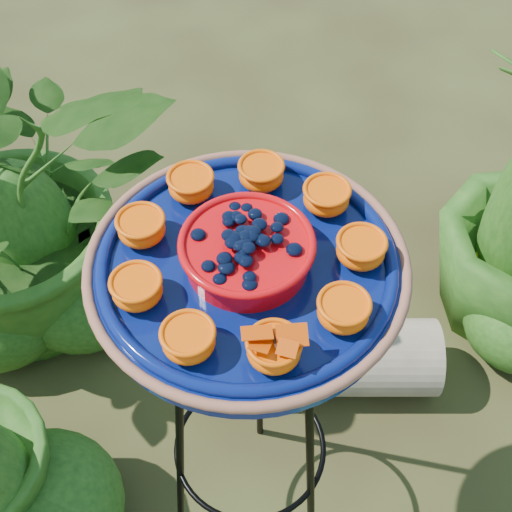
% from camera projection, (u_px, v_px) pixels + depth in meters
% --- Properties ---
extents(ground_plane, '(20.00, 20.00, 0.00)m').
position_uv_depth(ground_plane, '(242.00, 464.00, 1.95)').
color(ground_plane, '#2F2414').
rests_on(ground_plane, ground).
extents(tripod_stand, '(0.37, 0.39, 0.96)m').
position_uv_depth(tripod_stand, '(249.00, 394.00, 1.44)').
color(tripod_stand, black).
rests_on(tripod_stand, ground).
extents(feeder_dish, '(0.51, 0.51, 0.12)m').
position_uv_depth(feeder_dish, '(247.00, 264.00, 1.11)').
color(feeder_dish, '#071458').
rests_on(feeder_dish, tripod_stand).
extents(driftwood_log, '(0.69, 0.28, 0.22)m').
position_uv_depth(driftwood_log, '(319.00, 357.00, 2.04)').
color(driftwood_log, tan).
rests_on(driftwood_log, ground).
extents(shrub_back_left, '(1.12, 1.05, 1.00)m').
position_uv_depth(shrub_back_left, '(12.00, 192.00, 1.92)').
color(shrub_back_left, '#1B4512').
rests_on(shrub_back_left, ground).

